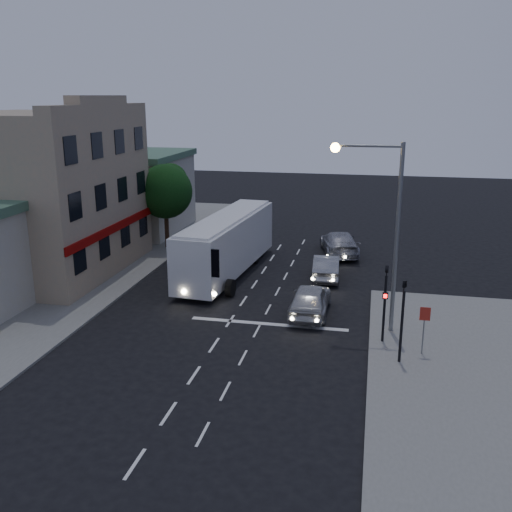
% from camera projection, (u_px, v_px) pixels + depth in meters
% --- Properties ---
extents(ground, '(120.00, 120.00, 0.00)m').
position_uv_depth(ground, '(220.00, 337.00, 27.24)').
color(ground, black).
extents(sidewalk_far, '(12.00, 50.00, 0.12)m').
position_uv_depth(sidewalk_far, '(61.00, 270.00, 37.33)').
color(sidewalk_far, slate).
rests_on(sidewalk_far, ground).
extents(road_markings, '(8.00, 30.55, 0.01)m').
position_uv_depth(road_markings, '(260.00, 314.00, 30.09)').
color(road_markings, silver).
rests_on(road_markings, ground).
extents(tour_bus, '(3.62, 12.51, 3.78)m').
position_uv_depth(tour_bus, '(227.00, 243.00, 36.42)').
color(tour_bus, silver).
rests_on(tour_bus, ground).
extents(car_suv, '(1.96, 4.83, 1.64)m').
position_uv_depth(car_suv, '(310.00, 299.00, 29.82)').
color(car_suv, '#B7B7B8').
rests_on(car_suv, ground).
extents(car_sedan_a, '(1.86, 4.62, 1.49)m').
position_uv_depth(car_sedan_a, '(326.00, 267.00, 35.78)').
color(car_sedan_a, gray).
rests_on(car_sedan_a, ground).
extents(car_sedan_b, '(3.47, 6.06, 1.66)m').
position_uv_depth(car_sedan_b, '(339.00, 243.00, 41.17)').
color(car_sedan_b, gray).
rests_on(car_sedan_b, ground).
extents(traffic_signal_main, '(0.25, 0.35, 4.10)m').
position_uv_depth(traffic_signal_main, '(385.00, 294.00, 25.81)').
color(traffic_signal_main, black).
rests_on(traffic_signal_main, sidewalk_near).
extents(traffic_signal_side, '(0.18, 0.15, 4.10)m').
position_uv_depth(traffic_signal_side, '(403.00, 311.00, 23.80)').
color(traffic_signal_side, black).
rests_on(traffic_signal_side, sidewalk_near).
extents(regulatory_sign, '(0.45, 0.12, 2.20)m').
position_uv_depth(regulatory_sign, '(424.00, 323.00, 24.74)').
color(regulatory_sign, slate).
rests_on(regulatory_sign, sidewalk_near).
extents(streetlight, '(3.32, 0.44, 9.00)m').
position_uv_depth(streetlight, '(384.00, 216.00, 26.30)').
color(streetlight, slate).
rests_on(streetlight, sidewalk_near).
extents(main_building, '(10.12, 12.00, 11.00)m').
position_uv_depth(main_building, '(40.00, 193.00, 36.13)').
color(main_building, tan).
rests_on(main_building, sidewalk_far).
extents(low_building_north, '(9.40, 9.40, 6.50)m').
position_uv_depth(low_building_north, '(127.00, 191.00, 47.82)').
color(low_building_north, '#A8A391').
rests_on(low_building_north, sidewalk_far).
extents(street_tree, '(4.00, 4.00, 6.20)m').
position_uv_depth(street_tree, '(165.00, 189.00, 41.79)').
color(street_tree, black).
rests_on(street_tree, sidewalk_far).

